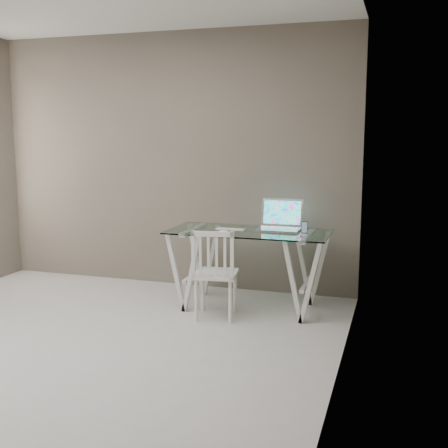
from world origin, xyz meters
name	(u,v)px	position (x,y,z in m)	size (l,w,h in m)	color
room	(37,123)	(-0.06, 0.02, 1.72)	(4.50, 4.52, 2.71)	#B6B4AF
desk	(249,269)	(1.03, 1.64, 0.38)	(1.50, 0.70, 0.75)	silver
chair	(215,270)	(0.83, 1.23, 0.45)	(0.43, 0.43, 0.82)	white
laptop	(280,222)	(1.28, 1.82, 0.81)	(0.40, 0.35, 0.28)	#BCBBC0
keyboard	(230,229)	(0.84, 1.64, 0.75)	(0.29, 0.12, 0.01)	silver
mouse	(223,232)	(0.85, 1.41, 0.76)	(0.11, 0.06, 0.03)	white
phone_dock	(304,231)	(1.55, 1.58, 0.78)	(0.07, 0.07, 0.12)	white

